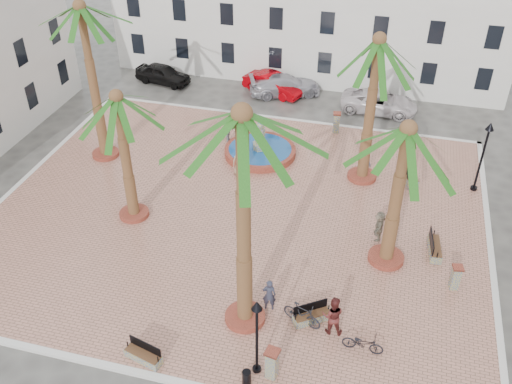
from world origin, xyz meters
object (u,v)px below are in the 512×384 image
palm_s (242,140)px  cyclist_b (333,315)px  fountain (260,150)px  bench_e (434,248)px  bench_se (312,316)px  litter_bin (247,378)px  lamppost_e (485,145)px  car_red (273,84)px  lamppost_s (257,325)px  bicycle_a (363,343)px  palm_nw (82,23)px  bench_ne (407,175)px  palm_sw (119,112)px  pedestrian_fountain_a (240,161)px  bollard_n (336,122)px  car_white (379,102)px  palm_ne (377,57)px  pedestrian_north (229,130)px  palm_e (405,147)px  bench_s (143,355)px  bollard_e (456,277)px  pedestrian_fountain_b (363,162)px  pedestrian_east (379,226)px  car_silver (285,85)px  bollard_se (272,363)px  car_black (163,74)px  bicycle_b (302,314)px

palm_s → cyclist_b: 8.75m
fountain → bench_e: (10.58, -6.70, -0.04)m
palm_s → bench_se: size_ratio=6.26×
palm_s → litter_bin: size_ratio=15.29×
palm_s → lamppost_e: 17.21m
fountain → car_red: size_ratio=0.95×
lamppost_s → bicycle_a: lamppost_s is taller
palm_nw → bench_e: 21.81m
bench_ne → palm_sw: bearing=93.6°
pedestrian_fountain_a → bollard_n: bearing=16.2°
palm_nw → car_white: palm_nw is taller
bench_e → pedestrian_fountain_a: 11.91m
palm_ne → pedestrian_north: bearing=167.1°
palm_nw → palm_e: bearing=-16.7°
palm_e → fountain: bearing=136.7°
palm_s → palm_ne: bearing=73.4°
palm_e → palm_ne: (-1.91, 6.87, 1.13)m
lamppost_e → cyclist_b: (-6.26, -12.43, -1.95)m
bench_s → bollard_e: bollard_e is taller
palm_ne → bench_ne: bearing=10.3°
pedestrian_fountain_a → pedestrian_fountain_b: size_ratio=1.02×
lamppost_e → car_white: 10.80m
cyclist_b → lamppost_s: bearing=41.2°
bench_s → bench_e: bearing=55.4°
palm_sw → palm_ne: 13.29m
palm_s → bicycle_a: (5.05, -0.41, -8.44)m
lamppost_s → pedestrian_east: 10.28m
palm_s → bicycle_a: palm_s is taller
pedestrian_north → car_silver: 8.23m
pedestrian_fountain_a → bench_ne: bearing=-26.4°
palm_ne → lamppost_s: 15.68m
palm_ne → bollard_se: (-1.86, -14.80, -6.71)m
bicycle_a → cyclist_b: bearing=66.0°
pedestrian_fountain_b → bollard_e: bearing=-26.8°
bench_ne → bollard_n: bearing=22.8°
palm_sw → pedestrian_east: 13.89m
bench_ne → fountain: bearing=62.9°
bench_se → bench_s: bearing=176.5°
litter_bin → cyclist_b: (2.74, 3.39, 0.62)m
cyclist_b → car_black: bearing=-58.6°
pedestrian_east → lamppost_s: bearing=-22.8°
cyclist_b → pedestrian_east: bearing=-107.3°
palm_sw → pedestrian_fountain_a: size_ratio=3.80×
cyclist_b → bicycle_b: cyclist_b is taller
bollard_e → lamppost_e: bearing=81.5°
bench_s → lamppost_e: 20.82m
lamppost_s → car_silver: lamppost_s is taller
pedestrian_north → bench_e: bearing=-118.4°
litter_bin → pedestrian_fountain_b: pedestrian_fountain_b is taller
palm_e → palm_sw: bearing=179.5°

